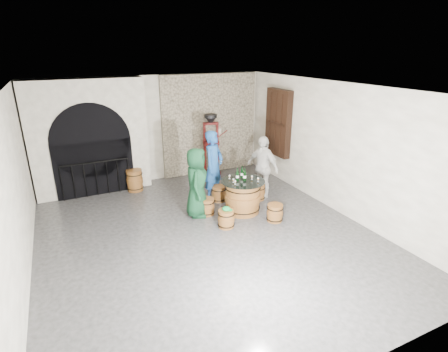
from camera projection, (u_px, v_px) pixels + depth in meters
name	position (u px, v px, depth m)	size (l,w,h in m)	color
ground	(207.00, 236.00, 7.79)	(8.00, 8.00, 0.00)	#2B2B2E
wall_back	(155.00, 129.00, 10.62)	(8.00, 8.00, 0.00)	white
wall_front	(346.00, 274.00, 3.85)	(8.00, 8.00, 0.00)	white
wall_left	(12.00, 197.00, 5.82)	(8.00, 8.00, 0.00)	white
wall_right	(336.00, 148.00, 8.65)	(8.00, 8.00, 0.00)	white
ceiling	(204.00, 89.00, 6.68)	(8.00, 8.00, 0.00)	beige
stone_facing_panel	(210.00, 125.00, 11.30)	(3.20, 0.12, 3.18)	tan
arched_opening	(90.00, 139.00, 9.64)	(3.10, 0.60, 3.19)	white
shuttered_window	(278.00, 123.00, 10.57)	(0.23, 1.10, 2.00)	black
barrel_table	(242.00, 196.00, 8.79)	(1.10, 1.10, 0.85)	brown
barrel_stool_left	(207.00, 206.00, 8.73)	(0.40, 0.40, 0.43)	brown
barrel_stool_far	(219.00, 194.00, 9.50)	(0.40, 0.40, 0.43)	brown
barrel_stool_right	(258.00, 192.00, 9.60)	(0.40, 0.40, 0.43)	brown
barrel_stool_near_right	(275.00, 213.00, 8.39)	(0.40, 0.40, 0.43)	brown
barrel_stool_near_left	(226.00, 219.00, 8.10)	(0.40, 0.40, 0.43)	brown
green_cap	(226.00, 209.00, 8.02)	(0.23, 0.19, 0.10)	#0C8C3A
person_green	(197.00, 183.00, 8.46)	(0.85, 0.55, 1.73)	#103920
person_blue	(214.00, 166.00, 9.38)	(0.70, 0.46, 1.92)	#1A498F
person_white	(262.00, 167.00, 9.54)	(1.02, 0.42, 1.74)	silver
wine_bottle_left	(237.00, 175.00, 8.63)	(0.08, 0.08, 0.32)	black
wine_bottle_center	(245.00, 176.00, 8.61)	(0.08, 0.08, 0.32)	black
wine_bottle_right	(242.00, 173.00, 8.79)	(0.08, 0.08, 0.32)	black
tasting_glass_a	(235.00, 182.00, 8.41)	(0.05, 0.05, 0.10)	#A56320
tasting_glass_b	(252.00, 177.00, 8.72)	(0.05, 0.05, 0.10)	#A56320
tasting_glass_c	(230.00, 177.00, 8.76)	(0.05, 0.05, 0.10)	#A56320
tasting_glass_d	(244.00, 176.00, 8.84)	(0.05, 0.05, 0.10)	#A56320
tasting_glass_e	(258.00, 180.00, 8.58)	(0.05, 0.05, 0.10)	#A56320
tasting_glass_f	(233.00, 180.00, 8.52)	(0.05, 0.05, 0.10)	#A56320
side_barrel	(135.00, 180.00, 10.15)	(0.48, 0.48, 0.64)	brown
corking_press	(211.00, 140.00, 11.22)	(0.83, 0.54, 1.97)	#54110E
control_box	(218.00, 132.00, 11.42)	(0.18, 0.10, 0.22)	silver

